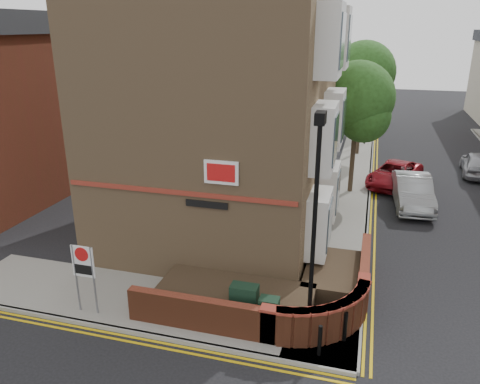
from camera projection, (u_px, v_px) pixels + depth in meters
name	position (u px, v px, depth m)	size (l,w,h in m)	color
ground	(242.00, 354.00, 12.58)	(120.00, 120.00, 0.00)	black
pavement_corner	(149.00, 303.00, 14.82)	(13.00, 3.00, 0.12)	gray
pavement_main	(352.00, 180.00, 26.54)	(2.00, 32.00, 0.12)	gray
kerb_side	(125.00, 331.00, 13.46)	(13.00, 0.15, 0.12)	gray
kerb_main_near	(370.00, 182.00, 26.28)	(0.15, 32.00, 0.12)	gray
yellow_lines_side	(121.00, 338.00, 13.25)	(13.00, 0.28, 0.01)	gold
yellow_lines_main	(374.00, 183.00, 26.24)	(0.28, 32.00, 0.01)	gold
corner_building	(228.00, 83.00, 18.47)	(8.95, 10.40, 13.60)	#8F6F4C
garden_wall	(263.00, 304.00, 14.84)	(6.80, 6.00, 1.20)	brown
lamppost	(314.00, 230.00, 12.13)	(0.25, 0.50, 6.30)	black
utility_cabinet_large	(244.00, 304.00, 13.59)	(0.80, 0.45, 1.20)	black
utility_cabinet_small	(269.00, 315.00, 13.13)	(0.55, 0.40, 1.10)	black
bollard_near	(320.00, 341.00, 12.24)	(0.11, 0.11, 0.90)	black
bollard_far	(345.00, 327.00, 12.81)	(0.11, 0.11, 0.90)	black
zone_sign	(84.00, 267.00, 13.77)	(0.72, 0.07, 2.20)	slate
tree_near	(357.00, 104.00, 23.21)	(3.64, 3.65, 6.70)	#382B1E
tree_mid	(363.00, 77.00, 30.30)	(4.03, 4.03, 7.42)	#382B1E
tree_far	(366.00, 71.00, 37.64)	(3.81, 3.81, 7.00)	#382B1E
traffic_light_assembly	(368.00, 108.00, 33.68)	(0.20, 0.16, 4.20)	black
silver_car_near	(413.00, 191.00, 22.66)	(1.63, 4.67, 1.54)	gray
red_car_main	(395.00, 174.00, 25.76)	(2.11, 4.58, 1.27)	maroon
silver_car_far	(478.00, 164.00, 27.46)	(1.68, 4.17, 1.42)	#A0A1A7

